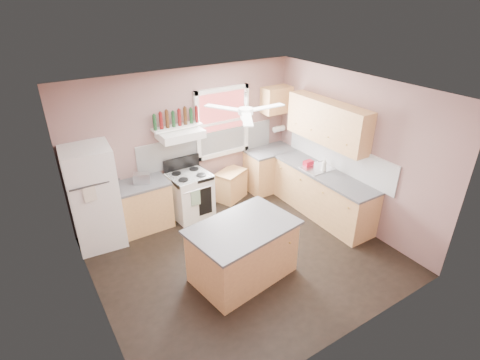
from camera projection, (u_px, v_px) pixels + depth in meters
floor at (245, 256)px, 6.14m from camera, size 4.50×4.50×0.00m
ceiling at (246, 93)px, 4.90m from camera, size 4.50×4.50×0.00m
wall_back at (186, 141)px, 7.04m from camera, size 4.50×0.05×2.70m
wall_right at (353, 151)px, 6.60m from camera, size 0.05×4.00×2.70m
wall_left at (85, 232)px, 4.44m from camera, size 0.05×4.00×2.70m
backsplash_back at (209, 146)px, 7.30m from camera, size 2.90×0.03×0.55m
backsplash_right at (338, 155)px, 6.89m from camera, size 0.03×2.60×0.55m
window_view at (222, 122)px, 7.25m from camera, size 1.00×0.02×1.20m
window_frame at (223, 123)px, 7.23m from camera, size 1.16×0.07×1.36m
refrigerator at (94, 198)px, 6.10m from camera, size 0.80×0.79×1.75m
base_cabinet_left at (144, 206)px, 6.71m from camera, size 0.90×0.60×0.86m
counter_left at (141, 184)px, 6.51m from camera, size 0.92×0.62×0.04m
toaster at (142, 178)px, 6.47m from camera, size 0.32×0.26×0.18m
stove at (190, 195)px, 7.08m from camera, size 0.78×0.71×0.86m
range_hood at (180, 134)px, 6.60m from camera, size 0.78×0.50×0.14m
bottle_shelf at (177, 127)px, 6.64m from camera, size 0.90×0.26×0.03m
cart at (231, 185)px, 7.69m from camera, size 0.73×0.63×0.62m
base_cabinet_corner at (270, 170)px, 8.05m from camera, size 1.00×0.60×0.86m
base_cabinet_right at (322, 194)px, 7.10m from camera, size 0.60×2.20×0.86m
counter_corner at (271, 150)px, 7.85m from camera, size 1.02×0.62×0.04m
counter_right at (324, 173)px, 6.89m from camera, size 0.62×2.22×0.04m
sink at (317, 169)px, 7.03m from camera, size 0.55×0.45×0.03m
faucet at (323, 163)px, 7.07m from camera, size 0.03×0.03×0.14m
upper_cabinet_right at (327, 122)px, 6.69m from camera, size 0.33×1.80×0.76m
upper_cabinet_corner at (277, 100)px, 7.57m from camera, size 0.60×0.33×0.52m
paper_towel at (279, 129)px, 7.95m from camera, size 0.26×0.12×0.12m
island at (243, 252)px, 5.55m from camera, size 1.56×1.11×0.86m
island_top at (243, 227)px, 5.34m from camera, size 1.65×1.21×0.04m
ceiling_fan_hub at (246, 111)px, 5.02m from camera, size 0.20×0.20×0.08m
soap_bottle at (324, 165)px, 6.86m from camera, size 0.12×0.12×0.26m
red_caddy at (308, 163)px, 7.11m from camera, size 0.18×0.13×0.10m
wine_bottles at (176, 118)px, 6.57m from camera, size 0.86×0.06×0.31m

